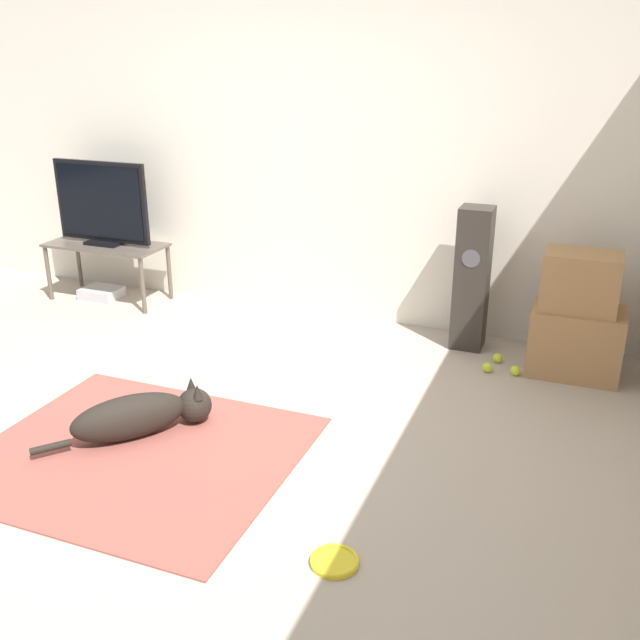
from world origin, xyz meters
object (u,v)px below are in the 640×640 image
(dog, at_px, (142,415))
(floor_speaker, at_px, (472,279))
(tv_stand, at_px, (107,251))
(game_console, at_px, (102,293))
(tennis_ball_near_speaker, at_px, (515,371))
(tennis_ball_loose_on_carpet, at_px, (487,368))
(cardboard_box_upper, at_px, (581,281))
(tv, at_px, (101,204))
(frisbee, at_px, (334,561))
(tennis_ball_by_boxes, at_px, (498,358))
(cardboard_box_lower, at_px, (575,341))

(dog, height_order, floor_speaker, floor_speaker)
(tv_stand, height_order, game_console, tv_stand)
(tennis_ball_near_speaker, relative_size, tennis_ball_loose_on_carpet, 1.00)
(cardboard_box_upper, relative_size, floor_speaker, 0.46)
(tv_stand, xyz_separation_m, tv, (0.00, 0.00, 0.40))
(dog, height_order, tv, tv)
(cardboard_box_upper, bearing_deg, frisbee, -108.92)
(tv, relative_size, game_console, 2.68)
(tv_stand, bearing_deg, tennis_ball_loose_on_carpet, -5.42)
(tv, bearing_deg, tv_stand, -90.00)
(floor_speaker, distance_m, tennis_ball_near_speaker, 0.72)
(frisbee, relative_size, tennis_ball_by_boxes, 3.17)
(floor_speaker, height_order, tennis_ball_by_boxes, floor_speaker)
(cardboard_box_upper, bearing_deg, tennis_ball_by_boxes, -178.64)
(tv_stand, bearing_deg, floor_speaker, 1.70)
(dog, relative_size, tv_stand, 0.79)
(dog, distance_m, game_console, 2.49)
(cardboard_box_upper, distance_m, tennis_ball_by_boxes, 0.76)
(cardboard_box_lower, relative_size, cardboard_box_upper, 1.23)
(cardboard_box_upper, distance_m, tv_stand, 3.75)
(frisbee, bearing_deg, cardboard_box_lower, 70.74)
(frisbee, bearing_deg, tv, 140.33)
(dog, bearing_deg, cardboard_box_upper, 38.73)
(cardboard_box_lower, distance_m, tennis_ball_by_boxes, 0.52)
(tv_stand, bearing_deg, tennis_ball_near_speaker, -4.82)
(tv, bearing_deg, cardboard_box_lower, -1.65)
(cardboard_box_upper, height_order, tv, tv)
(tennis_ball_near_speaker, bearing_deg, frisbee, -102.40)
(tv, bearing_deg, dog, -49.21)
(cardboard_box_lower, height_order, tv, tv)
(frisbee, bearing_deg, tennis_ball_by_boxes, 81.79)
(dog, distance_m, tennis_ball_by_boxes, 2.41)
(tv, bearing_deg, cardboard_box_upper, -1.79)
(cardboard_box_lower, xyz_separation_m, tennis_ball_near_speaker, (-0.34, -0.18, -0.19))
(cardboard_box_upper, xyz_separation_m, tv_stand, (-3.74, 0.11, -0.21))
(cardboard_box_upper, height_order, tennis_ball_loose_on_carpet, cardboard_box_upper)
(cardboard_box_lower, height_order, tv_stand, tv_stand)
(frisbee, height_order, game_console, game_console)
(floor_speaker, relative_size, tv_stand, 1.02)
(tv, bearing_deg, tennis_ball_loose_on_carpet, -5.47)
(dog, relative_size, floor_speaker, 0.78)
(floor_speaker, relative_size, tv, 1.18)
(dog, xyz_separation_m, cardboard_box_upper, (2.15, 1.73, 0.51))
(tennis_ball_near_speaker, height_order, tennis_ball_loose_on_carpet, same)
(dog, xyz_separation_m, game_console, (-1.68, 1.83, -0.09))
(tennis_ball_by_boxes, height_order, tennis_ball_near_speaker, same)
(floor_speaker, bearing_deg, dog, -126.70)
(floor_speaker, height_order, tennis_ball_loose_on_carpet, floor_speaker)
(floor_speaker, distance_m, tv_stand, 3.03)
(floor_speaker, height_order, tv, tv)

